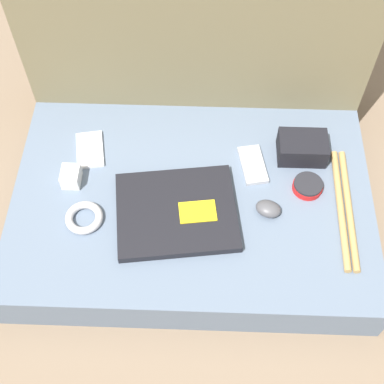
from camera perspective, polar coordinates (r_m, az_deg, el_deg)
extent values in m
plane|color=#7A6651|center=(1.46, 0.00, -3.09)|extent=(8.00, 8.00, 0.00)
cube|color=slate|center=(1.41, 0.00, -1.83)|extent=(0.91, 0.61, 0.12)
cube|color=#756B4C|center=(1.52, 0.55, 15.12)|extent=(0.91, 0.20, 0.50)
cube|color=black|center=(1.32, -1.67, -2.12)|extent=(0.32, 0.28, 0.02)
cube|color=yellow|center=(1.30, 0.60, -2.10)|extent=(0.10, 0.07, 0.00)
ellipsoid|color=#4C4C51|center=(1.33, 8.14, -1.78)|extent=(0.08, 0.07, 0.03)
cylinder|color=red|center=(1.39, 12.22, 0.56)|extent=(0.08, 0.08, 0.02)
cylinder|color=#232328|center=(1.38, 12.31, 0.85)|extent=(0.07, 0.07, 0.01)
cube|color=silver|center=(1.46, -10.84, 4.45)|extent=(0.09, 0.13, 0.01)
cube|color=#B7B7BC|center=(1.41, 6.51, 2.90)|extent=(0.08, 0.13, 0.01)
cube|color=black|center=(1.43, 11.68, 4.65)|extent=(0.13, 0.09, 0.06)
cube|color=silver|center=(1.40, -12.78, 1.60)|extent=(0.05, 0.06, 0.04)
torus|color=#B2B2B7|center=(1.34, -11.43, -2.70)|extent=(0.09, 0.09, 0.02)
cylinder|color=tan|center=(1.38, 15.56, -1.66)|extent=(0.02, 0.34, 0.02)
cylinder|color=tan|center=(1.38, 16.39, -1.69)|extent=(0.02, 0.34, 0.02)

